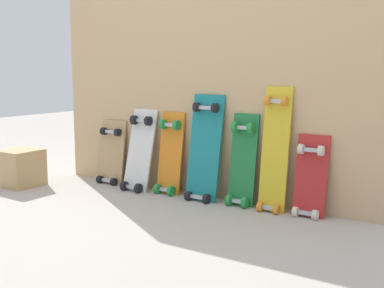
{
  "coord_description": "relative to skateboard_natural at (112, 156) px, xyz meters",
  "views": [
    {
      "loc": [
        1.77,
        -2.76,
        0.86
      ],
      "look_at": [
        0.0,
        -0.07,
        0.37
      ],
      "focal_mm": 46.18,
      "sensor_mm": 36.0,
      "label": 1
    }
  ],
  "objects": [
    {
      "name": "plywood_wall_panel",
      "position": [
        0.77,
        0.08,
        0.56
      ],
      "size": [
        2.46,
        0.04,
        1.54
      ],
      "primitive_type": "cube",
      "color": "tan",
      "rests_on": "ground"
    },
    {
      "name": "skateboard_orange",
      "position": [
        0.55,
        -0.01,
        0.05
      ],
      "size": [
        0.19,
        0.17,
        0.63
      ],
      "color": "orange",
      "rests_on": "ground"
    },
    {
      "name": "skateboard_red",
      "position": [
        1.57,
        -0.0,
        0.0
      ],
      "size": [
        0.19,
        0.15,
        0.55
      ],
      "color": "#B22626",
      "rests_on": "ground"
    },
    {
      "name": "wooden_crate",
      "position": [
        -0.5,
        -0.44,
        -0.07
      ],
      "size": [
        0.28,
        0.28,
        0.27
      ],
      "primitive_type": "cube",
      "rotation": [
        0.0,
        0.0,
        -0.02
      ],
      "color": "tan",
      "rests_on": "ground"
    },
    {
      "name": "skateboard_natural",
      "position": [
        0.0,
        0.0,
        0.0
      ],
      "size": [
        0.23,
        0.15,
        0.55
      ],
      "color": "tan",
      "rests_on": "ground"
    },
    {
      "name": "skateboard_yellow",
      "position": [
        1.34,
        -0.01,
        0.14
      ],
      "size": [
        0.17,
        0.17,
        0.82
      ],
      "color": "gold",
      "rests_on": "ground"
    },
    {
      "name": "skateboard_green",
      "position": [
        1.12,
        -0.01,
        0.06
      ],
      "size": [
        0.18,
        0.16,
        0.64
      ],
      "color": "#1E7238",
      "rests_on": "ground"
    },
    {
      "name": "skateboard_teal",
      "position": [
        0.84,
        -0.02,
        0.11
      ],
      "size": [
        0.23,
        0.2,
        0.76
      ],
      "color": "#197A7F",
      "rests_on": "ground"
    },
    {
      "name": "skateboard_white",
      "position": [
        0.31,
        -0.04,
        0.05
      ],
      "size": [
        0.21,
        0.23,
        0.64
      ],
      "color": "silver",
      "rests_on": "ground"
    },
    {
      "name": "ground_plane",
      "position": [
        0.77,
        0.01,
        -0.21
      ],
      "size": [
        12.0,
        12.0,
        0.0
      ],
      "primitive_type": "plane",
      "color": "#B2AAA0"
    }
  ]
}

